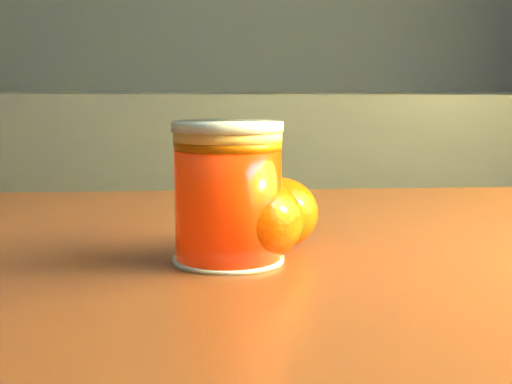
# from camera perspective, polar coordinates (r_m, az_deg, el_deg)

# --- Properties ---
(table) EXTENTS (1.16, 0.90, 0.79)m
(table) POSITION_cam_1_polar(r_m,az_deg,el_deg) (0.61, 1.35, -14.36)
(table) COLOR brown
(table) RESTS_ON ground
(juice_glass) EXTENTS (0.09, 0.09, 0.11)m
(juice_glass) POSITION_cam_1_polar(r_m,az_deg,el_deg) (0.55, -2.25, -0.10)
(juice_glass) COLOR #FF2C05
(juice_glass) RESTS_ON table
(orange_front) EXTENTS (0.10, 0.10, 0.07)m
(orange_front) POSITION_cam_1_polar(r_m,az_deg,el_deg) (0.56, 0.03, -2.26)
(orange_front) COLOR #E84804
(orange_front) RESTS_ON table
(orange_back) EXTENTS (0.09, 0.09, 0.06)m
(orange_back) POSITION_cam_1_polar(r_m,az_deg,el_deg) (0.61, 1.76, -1.66)
(orange_back) COLOR #E84804
(orange_back) RESTS_ON table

